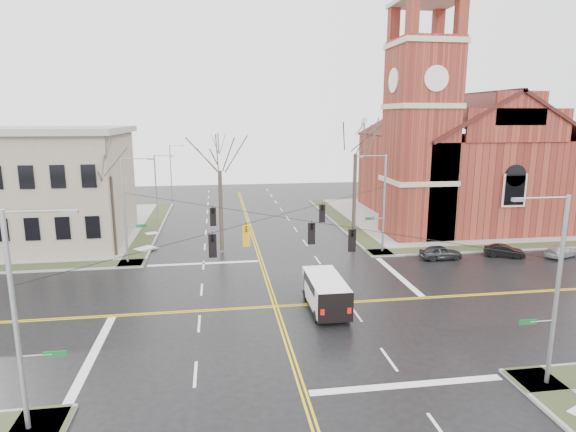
{
  "coord_description": "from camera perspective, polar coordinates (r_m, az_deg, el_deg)",
  "views": [
    {
      "loc": [
        -3.68,
        -30.14,
        12.49
      ],
      "look_at": [
        1.74,
        6.0,
        4.92
      ],
      "focal_mm": 30.0,
      "sensor_mm": 36.0,
      "label": 1
    }
  ],
  "objects": [
    {
      "name": "church",
      "position": [
        61.98,
        18.97,
        7.32
      ],
      "size": [
        24.28,
        27.48,
        27.5
      ],
      "color": "maroon",
      "rests_on": "ground"
    },
    {
      "name": "signal_pole_ne",
      "position": [
        44.9,
        11.13,
        1.81
      ],
      "size": [
        2.75,
        0.22,
        9.0
      ],
      "color": "gray",
      "rests_on": "ground"
    },
    {
      "name": "tree_ne",
      "position": [
        46.08,
        8.03,
        8.01
      ],
      "size": [
        4.0,
        4.0,
        13.32
      ],
      "color": "#31271F",
      "rests_on": "ground"
    },
    {
      "name": "tree_nw_far",
      "position": [
        45.32,
        -20.39,
        5.02
      ],
      "size": [
        4.0,
        4.0,
        10.75
      ],
      "color": "#31271F",
      "rests_on": "ground"
    },
    {
      "name": "tree_nw_near",
      "position": [
        44.38,
        -8.11,
        5.96
      ],
      "size": [
        4.0,
        4.0,
        11.25
      ],
      "color": "#31271F",
      "rests_on": "ground"
    },
    {
      "name": "signal_pole_nw",
      "position": [
        43.0,
        -18.63,
        0.98
      ],
      "size": [
        2.75,
        0.22,
        9.0
      ],
      "color": "gray",
      "rests_on": "ground"
    },
    {
      "name": "cargo_van",
      "position": [
        32.19,
        4.39,
        -8.73
      ],
      "size": [
        2.25,
        5.71,
        2.16
      ],
      "rotation": [
        0.0,
        0.0,
        -0.01
      ],
      "color": "white",
      "rests_on": "ground"
    },
    {
      "name": "ground",
      "position": [
        32.83,
        -1.48,
        -10.67
      ],
      "size": [
        120.0,
        120.0,
        0.0
      ],
      "primitive_type": "plane",
      "color": "black",
      "rests_on": "ground"
    },
    {
      "name": "signal_pole_sw",
      "position": [
        21.51,
        -29.2,
        -10.38
      ],
      "size": [
        2.75,
        0.22,
        9.0
      ],
      "color": "gray",
      "rests_on": "ground"
    },
    {
      "name": "parked_car_b",
      "position": [
        47.83,
        24.26,
        -3.8
      ],
      "size": [
        3.6,
        2.43,
        1.12
      ],
      "primitive_type": "imported",
      "rotation": [
        0.0,
        0.0,
        1.17
      ],
      "color": "black",
      "rests_on": "ground"
    },
    {
      "name": "span_wires",
      "position": [
        31.01,
        -1.54,
        -0.01
      ],
      "size": [
        23.02,
        23.02,
        0.03
      ],
      "color": "black",
      "rests_on": "ground"
    },
    {
      "name": "parked_car_a",
      "position": [
        45.05,
        17.64,
        -4.13
      ],
      "size": [
        3.7,
        1.5,
        1.26
      ],
      "primitive_type": "imported",
      "rotation": [
        0.0,
        0.0,
        1.57
      ],
      "color": "black",
      "rests_on": "ground"
    },
    {
      "name": "traffic_signals",
      "position": [
        30.52,
        -1.37,
        -1.64
      ],
      "size": [
        8.21,
        8.26,
        1.3
      ],
      "color": "black",
      "rests_on": "ground"
    },
    {
      "name": "streetlight_north_a",
      "position": [
        59.1,
        -15.25,
        3.49
      ],
      "size": [
        2.3,
        0.2,
        8.0
      ],
      "color": "gray",
      "rests_on": "ground"
    },
    {
      "name": "sidewalks",
      "position": [
        32.8,
        -1.48,
        -10.54
      ],
      "size": [
        80.0,
        80.0,
        0.17
      ],
      "color": "gray",
      "rests_on": "ground"
    },
    {
      "name": "streetlight_north_b",
      "position": [
        78.86,
        -13.62,
        5.54
      ],
      "size": [
        2.3,
        0.2,
        8.0
      ],
      "color": "gray",
      "rests_on": "ground"
    },
    {
      "name": "parked_car_c",
      "position": [
        50.27,
        29.68,
        -3.63
      ],
      "size": [
        3.97,
        2.72,
        1.07
      ],
      "primitive_type": "imported",
      "rotation": [
        0.0,
        0.0,
        1.94
      ],
      "color": "#AAAAAD",
      "rests_on": "ground"
    },
    {
      "name": "road_markings",
      "position": [
        32.83,
        -1.48,
        -10.66
      ],
      "size": [
        100.0,
        100.0,
        0.01
      ],
      "color": "gold",
      "rests_on": "ground"
    },
    {
      "name": "signal_pole_se",
      "position": [
        25.09,
        29.02,
        -7.32
      ],
      "size": [
        2.75,
        0.22,
        9.0
      ],
      "color": "gray",
      "rests_on": "ground"
    },
    {
      "name": "civic_building_a",
      "position": [
        53.84,
        -28.37,
        2.83
      ],
      "size": [
        18.0,
        14.0,
        11.0
      ],
      "primitive_type": "cube",
      "color": "gray",
      "rests_on": "ground"
    }
  ]
}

